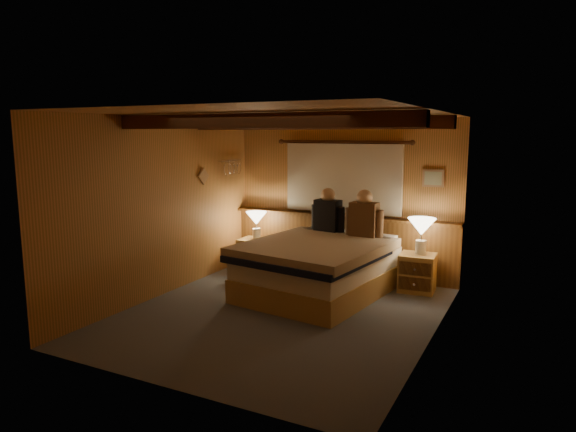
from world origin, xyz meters
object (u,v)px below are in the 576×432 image
Objects in this scene: lamp_left at (256,220)px; duffel_bag at (254,269)px; lamp_right at (422,229)px; nightstand_left at (255,254)px; bed at (319,267)px; person_right at (364,217)px; person_left at (328,213)px; nightstand_right at (417,273)px.

duffel_bag is (0.29, -0.58, -0.64)m from lamp_left.
lamp_right is at bearing 32.17° from duffel_bag.
nightstand_left is 0.56m from lamp_left.
person_right is at bearing 65.64° from bed.
bed is 1.03m from person_left.
bed is 1.39m from nightstand_right.
bed is 3.47× the size of person_left.
duffel_bag is at bearing -158.58° from person_right.
lamp_right is at bearing 11.66° from person_right.
nightstand_right is at bearing 5.65° from person_left.
duffel_bag is (-1.11, 0.16, -0.21)m from bed.
lamp_right is (2.63, 0.07, 0.63)m from nightstand_left.
bed reaches higher than nightstand_left.
lamp_left reaches higher than duffel_bag.
nightstand_right is 0.78× the size of person_left.
duffel_bag is (-2.29, -0.58, -0.09)m from nightstand_right.
bed is 5.37× the size of lamp_left.
nightstand_right is 0.76× the size of person_right.
nightstand_left is at bearing 176.95° from nightstand_right.
lamp_left is 2.61m from lamp_right.
lamp_left reaches higher than bed.
nightstand_left is 1.16× the size of lamp_left.
lamp_left is 1.22m from person_left.
person_right is at bearing -2.51° from lamp_left.
lamp_left is 0.71× the size of duffel_bag.
lamp_right is 0.75× the size of person_left.
lamp_right is (1.20, 0.77, 0.50)m from bed.
person_left reaches higher than bed.
nightstand_left is 1.00× the size of lamp_right.
nightstand_left is at bearing 137.11° from duffel_bag.
bed is at bearing -27.69° from lamp_left.
bed is 1.65m from lamp_left.
nightstand_right reaches higher than nightstand_left.
duffel_bag is (0.31, -0.54, -0.08)m from nightstand_left.
lamp_left is 0.65× the size of person_left.
nightstand_left is 0.75× the size of person_left.
lamp_left is at bearing 65.07° from nightstand_left.
person_left is (1.20, 0.06, 0.18)m from lamp_left.
person_right reaches higher than nightstand_left.
duffel_bag is (-2.32, -0.62, -0.71)m from lamp_right.
person_left is at bearing 2.82° from lamp_left.
bed reaches higher than duffel_bag.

